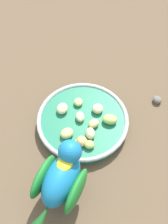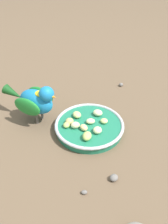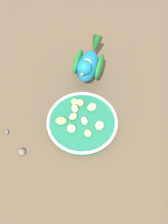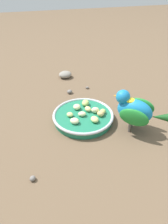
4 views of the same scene
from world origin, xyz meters
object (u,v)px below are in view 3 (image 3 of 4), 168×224
apple_piece_7 (88,133)px  pebble_0 (22,152)px  apple_piece_1 (86,120)px  apple_piece_9 (80,103)px  feeding_bowl (82,123)px  apple_piece_4 (62,122)px  apple_piece_8 (100,125)px  parrot (88,64)px  apple_piece_6 (75,108)px  apple_piece_5 (73,102)px  apple_piece_0 (73,116)px  pebble_1 (7,132)px  apple_piece_2 (71,128)px  apple_piece_3 (92,107)px

apple_piece_7 → pebble_0: (-0.03, -0.21, -0.02)m
apple_piece_1 → apple_piece_9: size_ratio=1.11×
feeding_bowl → apple_piece_4: (-0.02, -0.06, 0.02)m
apple_piece_1 → feeding_bowl: bearing=-117.4°
apple_piece_4 → apple_piece_8: apple_piece_4 is taller
parrot → pebble_0: size_ratio=7.60×
apple_piece_6 → apple_piece_5: bearing=167.9°
feeding_bowl → apple_piece_0: apple_piece_0 is taller
apple_piece_1 → apple_piece_7: 0.05m
apple_piece_4 → pebble_1: 0.18m
apple_piece_2 → pebble_1: size_ratio=1.78×
apple_piece_7 → parrot: parrot is taller
apple_piece_4 → pebble_0: bearing=-76.9°
apple_piece_2 → apple_piece_3: size_ratio=0.86×
apple_piece_1 → apple_piece_6: bearing=-164.2°
apple_piece_0 → apple_piece_7: size_ratio=1.16×
apple_piece_6 → pebble_0: apple_piece_6 is taller
apple_piece_2 → apple_piece_4: apple_piece_4 is taller
apple_piece_2 → apple_piece_8: size_ratio=0.87×
apple_piece_2 → apple_piece_9: 0.10m
apple_piece_7 → pebble_1: size_ratio=1.55×
apple_piece_9 → pebble_1: bearing=-92.3°
apple_piece_5 → apple_piece_0: bearing=-22.8°
apple_piece_0 → parrot: 0.19m
feeding_bowl → apple_piece_9: (-0.06, 0.02, 0.02)m
apple_piece_1 → apple_piece_2: apple_piece_2 is taller
apple_piece_9 → pebble_1: (-0.01, -0.26, -0.03)m
parrot → apple_piece_5: bearing=-6.8°
apple_piece_3 → pebble_0: 0.27m
pebble_0 → apple_piece_6: bearing=107.2°
feeding_bowl → apple_piece_3: bearing=123.1°
apple_piece_0 → apple_piece_5: bearing=157.2°
apple_piece_6 → apple_piece_1: bearing=15.8°
apple_piece_1 → parrot: parrot is taller
apple_piece_5 → apple_piece_7: size_ratio=0.97×
apple_piece_9 → pebble_0: 0.25m
pebble_1 → feeding_bowl: bearing=72.7°
apple_piece_2 → parrot: bearing=142.4°
apple_piece_0 → apple_piece_6: apple_piece_6 is taller
pebble_0 → apple_piece_7: bearing=80.6°
apple_piece_0 → pebble_0: (0.04, -0.19, -0.03)m
apple_piece_9 → feeding_bowl: bearing=-17.7°
parrot → pebble_0: parrot is taller
pebble_1 → apple_piece_7: bearing=62.1°
apple_piece_0 → apple_piece_4: (0.00, -0.04, 0.00)m
feeding_bowl → apple_piece_1: bearing=62.6°
feeding_bowl → pebble_0: (0.02, -0.21, -0.01)m
apple_piece_2 → pebble_1: (-0.09, -0.19, -0.03)m
apple_piece_0 → apple_piece_7: apple_piece_0 is taller
apple_piece_7 → apple_piece_1: bearing=163.9°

